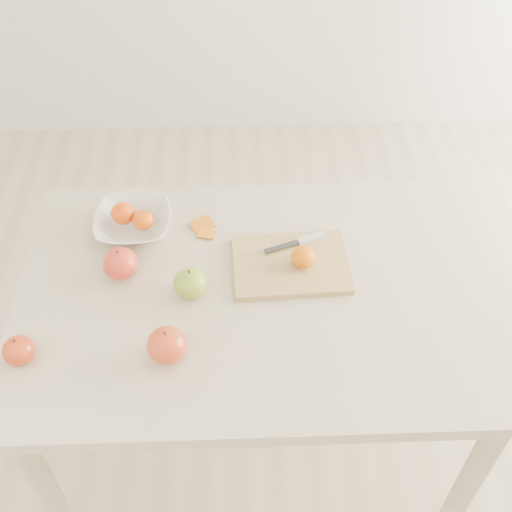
{
  "coord_description": "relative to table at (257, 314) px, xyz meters",
  "views": [
    {
      "loc": [
        -0.04,
        -1.03,
        1.97
      ],
      "look_at": [
        0.0,
        0.05,
        0.82
      ],
      "focal_mm": 45.0,
      "sensor_mm": 36.0,
      "label": 1
    }
  ],
  "objects": [
    {
      "name": "apple_red_b",
      "position": [
        -0.34,
        0.07,
        0.14
      ],
      "size": [
        0.09,
        0.09,
        0.08
      ],
      "primitive_type": "ellipsoid",
      "color": "maroon",
      "rests_on": "table"
    },
    {
      "name": "paring_knife",
      "position": [
        0.14,
        0.15,
        0.12
      ],
      "size": [
        0.17,
        0.07,
        0.01
      ],
      "color": "silver",
      "rests_on": "cutting_board"
    },
    {
      "name": "apple_red_d",
      "position": [
        -0.54,
        -0.19,
        0.13
      ],
      "size": [
        0.07,
        0.07,
        0.07
      ],
      "primitive_type": "ellipsoid",
      "color": "#980A07",
      "rests_on": "table"
    },
    {
      "name": "ground",
      "position": [
        0.0,
        0.0,
        -0.65
      ],
      "size": [
        3.5,
        3.5,
        0.0
      ],
      "primitive_type": "plane",
      "color": "#C6B293",
      "rests_on": "ground"
    },
    {
      "name": "cutting_board",
      "position": [
        0.09,
        0.07,
        0.11
      ],
      "size": [
        0.3,
        0.23,
        0.02
      ],
      "primitive_type": "cube",
      "rotation": [
        0.0,
        0.0,
        0.04
      ],
      "color": "tan",
      "rests_on": "table"
    },
    {
      "name": "board_tangerine",
      "position": [
        0.12,
        0.06,
        0.14
      ],
      "size": [
        0.06,
        0.06,
        0.05
      ],
      "primitive_type": "ellipsoid",
      "color": "orange",
      "rests_on": "cutting_board"
    },
    {
      "name": "bowl_tangerine_near",
      "position": [
        -0.35,
        0.24,
        0.15
      ],
      "size": [
        0.07,
        0.07,
        0.06
      ],
      "primitive_type": "ellipsoid",
      "color": "#E14907",
      "rests_on": "fruit_bowl"
    },
    {
      "name": "apple_red_c",
      "position": [
        -0.21,
        -0.19,
        0.14
      ],
      "size": [
        0.09,
        0.09,
        0.08
      ],
      "primitive_type": "ellipsoid",
      "color": "#A4150E",
      "rests_on": "table"
    },
    {
      "name": "apple_green",
      "position": [
        -0.16,
        -0.0,
        0.14
      ],
      "size": [
        0.08,
        0.08,
        0.08
      ],
      "primitive_type": "ellipsoid",
      "color": "olive",
      "rests_on": "table"
    },
    {
      "name": "orange_peel_a",
      "position": [
        -0.14,
        0.23,
        0.1
      ],
      "size": [
        0.07,
        0.07,
        0.01
      ],
      "primitive_type": "cube",
      "rotation": [
        0.21,
        0.0,
        0.47
      ],
      "color": "#CB610E",
      "rests_on": "table"
    },
    {
      "name": "orange_peel_b",
      "position": [
        -0.13,
        0.2,
        0.1
      ],
      "size": [
        0.05,
        0.05,
        0.01
      ],
      "primitive_type": "cube",
      "rotation": [
        -0.14,
        0.0,
        -0.25
      ],
      "color": "orange",
      "rests_on": "table"
    },
    {
      "name": "bowl_tangerine_far",
      "position": [
        -0.29,
        0.21,
        0.15
      ],
      "size": [
        0.06,
        0.06,
        0.05
      ],
      "primitive_type": "ellipsoid",
      "color": "#E34C08",
      "rests_on": "fruit_bowl"
    },
    {
      "name": "table",
      "position": [
        0.0,
        0.0,
        0.0
      ],
      "size": [
        1.2,
        0.8,
        0.75
      ],
      "color": "beige",
      "rests_on": "ground"
    },
    {
      "name": "fruit_bowl",
      "position": [
        -0.32,
        0.23,
        0.12
      ],
      "size": [
        0.21,
        0.21,
        0.05
      ],
      "primitive_type": "imported",
      "color": "white",
      "rests_on": "table"
    }
  ]
}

